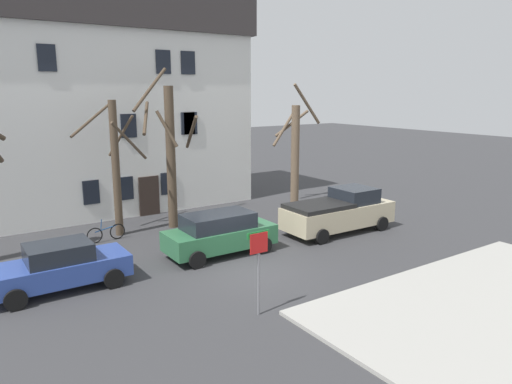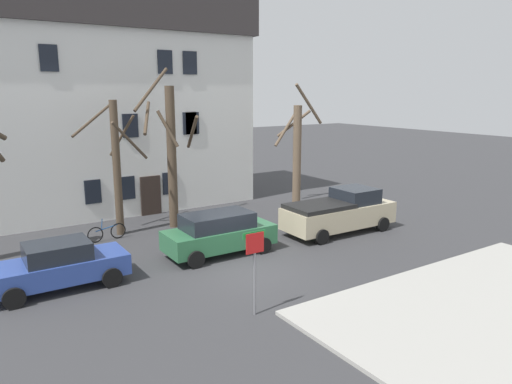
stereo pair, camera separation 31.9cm
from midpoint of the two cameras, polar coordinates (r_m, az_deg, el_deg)
name	(u,v)px [view 1 (the left image)]	position (r m, az deg, el deg)	size (l,w,h in m)	color
ground_plane	(250,272)	(17.81, -1.20, -9.52)	(120.00, 120.00, 0.00)	#38383A
building_main	(103,101)	(28.30, -18.15, 10.34)	(15.90, 7.04, 11.81)	white
tree_bare_mid	(115,164)	(22.45, -16.84, 3.20)	(3.08, 3.11, 6.15)	#4C3D2D
tree_bare_far	(170,152)	(23.13, -10.67, 4.75)	(2.93, 2.92, 7.65)	#4C3D2D
tree_bare_end	(295,151)	(27.55, 4.36, 4.97)	(2.40, 2.41, 6.94)	brown
car_blue_sedan	(60,267)	(17.38, -22.90, -8.22)	(4.42, 1.97, 1.61)	#2D4799
car_green_wagon	(220,233)	(19.42, -4.83, -4.90)	(4.50, 2.07, 1.73)	#2D6B42
pickup_truck_beige	(339,211)	(22.76, 9.52, -2.31)	(5.54, 2.34, 2.01)	#C6B793
street_sign_pole	(259,257)	(13.96, -0.35, -7.77)	(0.76, 0.07, 2.58)	slate
bicycle_leaning	(106,233)	(22.22, -17.87, -4.71)	(1.75, 0.19, 1.03)	black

